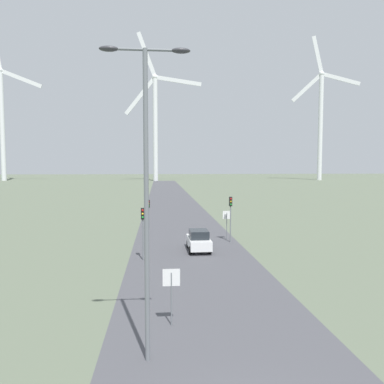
# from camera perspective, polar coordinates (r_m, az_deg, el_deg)

# --- Properties ---
(road_surface) EXTENTS (10.00, 240.00, 0.01)m
(road_surface) POSITION_cam_1_polar(r_m,az_deg,el_deg) (57.79, -2.46, -3.27)
(road_surface) COLOR #47474C
(road_surface) RESTS_ON ground
(streetlamp) EXTENTS (3.28, 0.32, 11.69)m
(streetlamp) POSITION_cam_1_polar(r_m,az_deg,el_deg) (13.89, -7.01, 2.97)
(streetlamp) COLOR slate
(streetlamp) RESTS_ON ground
(stop_sign_near) EXTENTS (0.81, 0.07, 2.67)m
(stop_sign_near) POSITION_cam_1_polar(r_m,az_deg,el_deg) (17.83, -3.16, -14.09)
(stop_sign_near) COLOR slate
(stop_sign_near) RESTS_ON ground
(stop_sign_far) EXTENTS (0.81, 0.07, 2.89)m
(stop_sign_far) POSITION_cam_1_polar(r_m,az_deg,el_deg) (37.51, 5.32, -4.20)
(stop_sign_far) COLOR slate
(stop_sign_far) RESTS_ON ground
(traffic_light_post_near_left) EXTENTS (0.28, 0.34, 4.12)m
(traffic_light_post_near_left) POSITION_cam_1_polar(r_m,az_deg,el_deg) (29.44, -7.51, -4.55)
(traffic_light_post_near_left) COLOR slate
(traffic_light_post_near_left) RESTS_ON ground
(traffic_light_post_near_right) EXTENTS (0.28, 0.34, 4.40)m
(traffic_light_post_near_right) POSITION_cam_1_polar(r_m,az_deg,el_deg) (36.20, 5.90, -2.61)
(traffic_light_post_near_right) COLOR slate
(traffic_light_post_near_right) RESTS_ON ground
(traffic_light_post_mid_left) EXTENTS (0.28, 0.33, 3.36)m
(traffic_light_post_mid_left) POSITION_cam_1_polar(r_m,az_deg,el_deg) (44.24, -6.62, -2.35)
(traffic_light_post_mid_left) COLOR slate
(traffic_light_post_mid_left) RESTS_ON ground
(car_approaching) EXTENTS (1.88, 4.13, 1.83)m
(car_approaching) POSITION_cam_1_polar(r_m,az_deg,el_deg) (32.75, 1.03, -7.37)
(car_approaching) COLOR white
(car_approaching) RESTS_ON ground
(wind_turbine_far_left) EXTENTS (35.89, 4.06, 71.90)m
(wind_turbine_far_left) POSITION_cam_1_polar(r_m,az_deg,el_deg) (200.51, -26.99, 10.57)
(wind_turbine_far_left) COLOR silver
(wind_turbine_far_left) RESTS_ON ground
(wind_turbine_left) EXTENTS (35.73, 5.94, 68.61)m
(wind_turbine_left) POSITION_cam_1_polar(r_m,az_deg,el_deg) (178.16, -5.61, 11.32)
(wind_turbine_left) COLOR silver
(wind_turbine_left) RESTS_ON ground
(wind_turbine_center) EXTENTS (31.23, 8.58, 69.98)m
(wind_turbine_center) POSITION_cam_1_polar(r_m,az_deg,el_deg) (197.31, 19.01, 10.84)
(wind_turbine_center) COLOR silver
(wind_turbine_center) RESTS_ON ground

